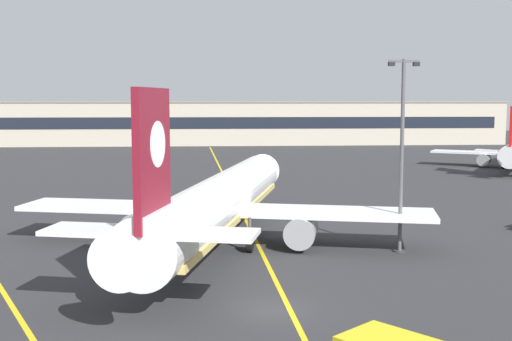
# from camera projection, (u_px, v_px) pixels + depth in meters

# --- Properties ---
(ground_plane) EXTENTS (400.00, 400.00, 0.00)m
(ground_plane) POSITION_uv_depth(u_px,v_px,m) (271.00, 310.00, 33.75)
(ground_plane) COLOR #2D2D30
(taxiway_centreline) EXTENTS (6.32, 179.91, 0.01)m
(taxiway_centreline) POSITION_uv_depth(u_px,v_px,m) (242.00, 212.00, 63.50)
(taxiway_centreline) COLOR yellow
(taxiway_centreline) RESTS_ON ground
(taxiway_lead_in_stripe) EXTENTS (26.45, 54.12, 0.01)m
(taxiway_lead_in_stripe) POSITION_uv_depth(u_px,v_px,m) (11.00, 304.00, 34.72)
(taxiway_lead_in_stripe) COLOR yellow
(taxiway_lead_in_stripe) RESTS_ON ground
(airliner_foreground) EXTENTS (32.23, 40.99, 11.65)m
(airliner_foreground) POSITION_uv_depth(u_px,v_px,m) (220.00, 202.00, 48.55)
(airliner_foreground) COLOR white
(airliner_foreground) RESTS_ON ground
(apron_lamp_post) EXTENTS (2.24, 0.90, 13.94)m
(apron_lamp_post) POSITION_uv_depth(u_px,v_px,m) (402.00, 153.00, 46.09)
(apron_lamp_post) COLOR #515156
(apron_lamp_post) RESTS_ON ground
(terminal_building) EXTENTS (156.65, 12.40, 10.95)m
(terminal_building) POSITION_uv_depth(u_px,v_px,m) (196.00, 123.00, 161.44)
(terminal_building) COLOR #B2A893
(terminal_building) RESTS_ON ground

